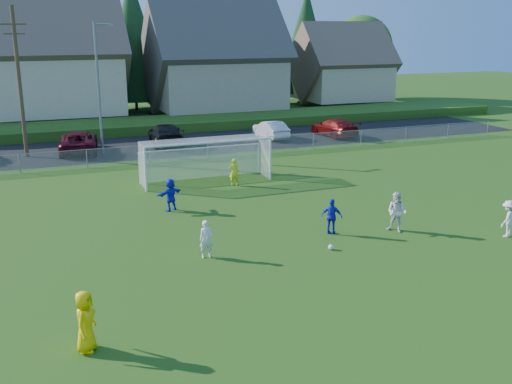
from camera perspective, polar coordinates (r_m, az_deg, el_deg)
ground at (r=20.87m, az=8.18°, el=-9.21°), size 160.00×160.00×0.00m
asphalt_lot at (r=45.75m, az=-9.01°, el=4.40°), size 60.00×60.00×0.00m
grass_embankment at (r=52.92m, az=-10.84°, el=6.24°), size 70.00×6.00×0.80m
soccer_ball at (r=24.31m, az=7.15°, el=-5.24°), size 0.22×0.22×0.22m
referee at (r=17.38m, az=-15.95°, el=-11.77°), size 0.88×1.02×1.77m
player_white_a at (r=23.23m, az=-4.75°, el=-4.50°), size 0.56×0.39×1.49m
player_white_b at (r=26.67m, az=13.26°, el=-1.89°), size 1.05×1.09×1.78m
player_white_c at (r=27.56m, az=22.88°, el=-2.36°), size 1.18×0.96×1.59m
player_blue_a at (r=25.92m, az=7.24°, el=-2.34°), size 0.95×0.86×1.56m
player_blue_b at (r=29.28m, az=-8.13°, el=-0.26°), size 1.53×1.09×1.59m
goalkeeper at (r=33.64m, az=-2.10°, el=1.92°), size 0.64×0.50×1.55m
car_c at (r=44.48m, az=-16.54°, el=4.62°), size 3.20×5.72×1.51m
car_d at (r=45.75m, az=-8.57°, el=5.43°), size 2.83×5.75×1.61m
car_f at (r=48.11m, az=1.42°, el=5.96°), size 1.62×4.26×1.39m
car_g at (r=49.42m, az=7.46°, el=6.12°), size 2.40×5.09×1.44m
soccer_goal at (r=34.55m, az=-4.91°, el=3.69°), size 7.42×1.90×2.50m
chainlink_fence at (r=40.37m, az=-7.32°, el=3.89°), size 52.06×0.06×1.20m
streetlight at (r=42.87m, az=-14.72°, el=9.88°), size 1.38×0.18×9.00m
utility_pole at (r=43.52m, az=-21.62°, el=9.80°), size 1.60×0.26×10.00m
houses_row at (r=59.99m, az=-10.68°, el=13.97°), size 53.90×11.45×13.27m
tree_row at (r=66.00m, az=-12.56°, el=13.62°), size 65.98×12.36×13.80m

